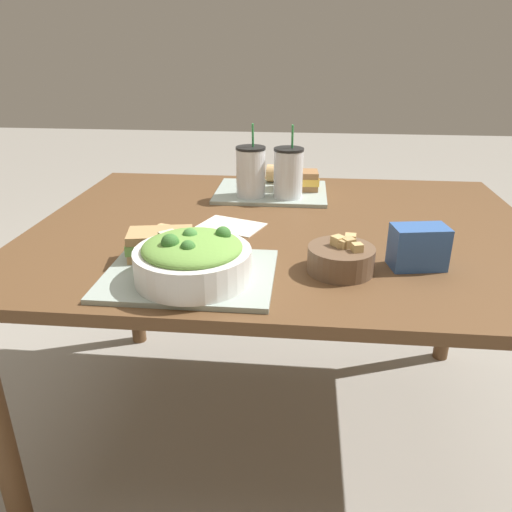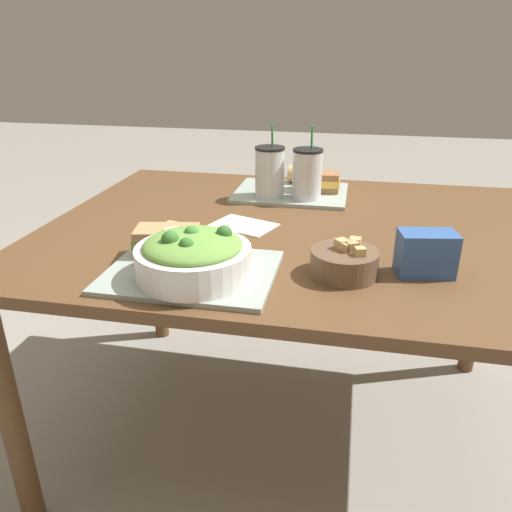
{
  "view_description": "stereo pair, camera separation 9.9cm",
  "coord_description": "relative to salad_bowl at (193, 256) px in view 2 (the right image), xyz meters",
  "views": [
    {
      "loc": [
        0.05,
        -1.35,
        1.23
      ],
      "look_at": [
        -0.04,
        -0.37,
        0.8
      ],
      "focal_mm": 35.0,
      "sensor_mm": 36.0,
      "label": 1
    },
    {
      "loc": [
        0.15,
        -1.33,
        1.23
      ],
      "look_at": [
        -0.04,
        -0.37,
        0.8
      ],
      "focal_mm": 35.0,
      "sensor_mm": 36.0,
      "label": 2
    }
  ],
  "objects": [
    {
      "name": "tray_far",
      "position": [
        0.12,
        0.71,
        -0.05
      ],
      "size": [
        0.38,
        0.29,
        0.01
      ],
      "color": "#99A89E",
      "rests_on": "dining_table"
    },
    {
      "name": "tray_near",
      "position": [
        -0.02,
        0.03,
        -0.05
      ],
      "size": [
        0.38,
        0.29,
        0.01
      ],
      "color": "#99A89E",
      "rests_on": "dining_table"
    },
    {
      "name": "sandwich_far",
      "position": [
        0.2,
        0.73,
        -0.02
      ],
      "size": [
        0.15,
        0.09,
        0.06
      ],
      "rotation": [
        0.0,
        0.0,
        0.06
      ],
      "color": "olive",
      "rests_on": "tray_far"
    },
    {
      "name": "baguette_far",
      "position": [
        0.15,
        0.82,
        -0.02
      ],
      "size": [
        0.12,
        0.07,
        0.06
      ],
      "rotation": [
        0.0,
        0.0,
        1.47
      ],
      "color": "tan",
      "rests_on": "tray_far"
    },
    {
      "name": "drink_cup_red",
      "position": [
        0.18,
        0.63,
        0.03
      ],
      "size": [
        0.1,
        0.1,
        0.23
      ],
      "color": "silver",
      "rests_on": "tray_far"
    },
    {
      "name": "baguette_near",
      "position": [
        -0.04,
        0.14,
        -0.02
      ],
      "size": [
        0.17,
        0.11,
        0.06
      ],
      "rotation": [
        0.0,
        0.0,
        1.25
      ],
      "color": "tan",
      "rests_on": "tray_near"
    },
    {
      "name": "ground_plane",
      "position": [
        0.18,
        0.39,
        -0.8
      ],
      "size": [
        12.0,
        12.0,
        0.0
      ],
      "primitive_type": "plane",
      "color": "gray"
    },
    {
      "name": "soup_bowl",
      "position": [
        0.32,
        0.1,
        -0.03
      ],
      "size": [
        0.15,
        0.15,
        0.08
      ],
      "color": "brown",
      "rests_on": "dining_table"
    },
    {
      "name": "chip_bag",
      "position": [
        0.5,
        0.14,
        -0.01
      ],
      "size": [
        0.13,
        0.09,
        0.1
      ],
      "rotation": [
        0.0,
        0.0,
        0.18
      ],
      "color": "#335BA3",
      "rests_on": "dining_table"
    },
    {
      "name": "salad_bowl",
      "position": [
        0.0,
        0.0,
        0.0
      ],
      "size": [
        0.25,
        0.25,
        0.11
      ],
      "color": "white",
      "rests_on": "tray_near"
    },
    {
      "name": "drink_cup_dark",
      "position": [
        0.06,
        0.63,
        0.03
      ],
      "size": [
        0.1,
        0.1,
        0.24
      ],
      "color": "silver",
      "rests_on": "tray_far"
    },
    {
      "name": "dining_table",
      "position": [
        0.18,
        0.39,
        -0.14
      ],
      "size": [
        1.42,
        1.09,
        0.74
      ],
      "color": "brown",
      "rests_on": "ground_plane"
    },
    {
      "name": "sandwich_near",
      "position": [
        -0.1,
        0.11,
        -0.02
      ],
      "size": [
        0.17,
        0.12,
        0.06
      ],
      "rotation": [
        0.0,
        0.0,
        0.19
      ],
      "color": "tan",
      "rests_on": "tray_near"
    },
    {
      "name": "napkin_folded",
      "position": [
        0.03,
        0.37,
        -0.06
      ],
      "size": [
        0.2,
        0.17,
        0.0
      ],
      "color": "silver",
      "rests_on": "dining_table"
    }
  ]
}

